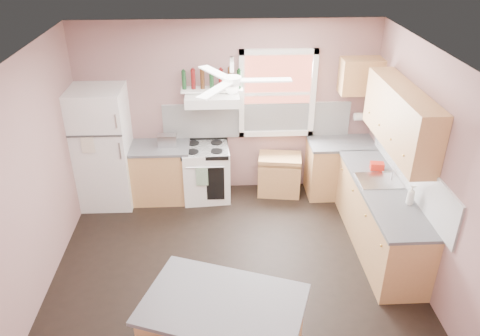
{
  "coord_description": "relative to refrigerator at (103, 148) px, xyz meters",
  "views": [
    {
      "loc": [
        -0.16,
        -4.71,
        3.96
      ],
      "look_at": [
        0.1,
        0.3,
        1.25
      ],
      "focal_mm": 35.0,
      "sensor_mm": 36.0,
      "label": 1
    }
  ],
  "objects": [
    {
      "name": "floor",
      "position": [
        1.87,
        -1.66,
        -0.92
      ],
      "size": [
        4.5,
        4.5,
        0.0
      ],
      "primitive_type": "plane",
      "color": "black",
      "rests_on": "ground"
    },
    {
      "name": "ceiling",
      "position": [
        1.87,
        -1.66,
        1.78
      ],
      "size": [
        4.5,
        4.5,
        0.0
      ],
      "primitive_type": "plane",
      "color": "white",
      "rests_on": "ground"
    },
    {
      "name": "wall_back",
      "position": [
        1.87,
        0.36,
        0.43
      ],
      "size": [
        4.5,
        0.05,
        2.7
      ],
      "primitive_type": "cube",
      "color": "#896461",
      "rests_on": "ground"
    },
    {
      "name": "wall_right",
      "position": [
        4.15,
        -1.66,
        0.43
      ],
      "size": [
        0.05,
        4.0,
        2.7
      ],
      "primitive_type": "cube",
      "color": "#896461",
      "rests_on": "ground"
    },
    {
      "name": "wall_left",
      "position": [
        -0.4,
        -1.66,
        0.43
      ],
      "size": [
        0.05,
        4.0,
        2.7
      ],
      "primitive_type": "cube",
      "color": "#896461",
      "rests_on": "ground"
    },
    {
      "name": "backsplash_back",
      "position": [
        2.32,
        0.33,
        0.26
      ],
      "size": [
        2.9,
        0.03,
        0.55
      ],
      "primitive_type": "cube",
      "color": "white",
      "rests_on": "wall_back"
    },
    {
      "name": "backsplash_right",
      "position": [
        4.11,
        -1.36,
        0.26
      ],
      "size": [
        0.03,
        2.6,
        0.55
      ],
      "primitive_type": "cube",
      "color": "white",
      "rests_on": "wall_right"
    },
    {
      "name": "window_view",
      "position": [
        2.62,
        0.32,
        0.68
      ],
      "size": [
        1.0,
        0.02,
        1.2
      ],
      "primitive_type": "cube",
      "color": "brown",
      "rests_on": "wall_back"
    },
    {
      "name": "window_frame",
      "position": [
        2.62,
        0.3,
        0.68
      ],
      "size": [
        1.16,
        0.07,
        1.36
      ],
      "primitive_type": "cube",
      "color": "white",
      "rests_on": "wall_back"
    },
    {
      "name": "refrigerator",
      "position": [
        0.0,
        0.0,
        0.0
      ],
      "size": [
        0.78,
        0.76,
        1.84
      ],
      "primitive_type": "cube",
      "rotation": [
        0.0,
        0.0,
        -0.01
      ],
      "color": "white",
      "rests_on": "floor"
    },
    {
      "name": "base_cabinet_left",
      "position": [
        0.81,
        0.04,
        -0.49
      ],
      "size": [
        0.9,
        0.6,
        0.86
      ],
      "primitive_type": "cube",
      "color": "#AF7C49",
      "rests_on": "floor"
    },
    {
      "name": "counter_left",
      "position": [
        0.81,
        0.04,
        -0.04
      ],
      "size": [
        0.92,
        0.62,
        0.04
      ],
      "primitive_type": "cube",
      "color": "#4E4E51",
      "rests_on": "base_cabinet_left"
    },
    {
      "name": "toaster",
      "position": [
        0.95,
        0.05,
        0.07
      ],
      "size": [
        0.28,
        0.17,
        0.18
      ],
      "primitive_type": "cube",
      "rotation": [
        0.0,
        0.0,
        0.02
      ],
      "color": "silver",
      "rests_on": "counter_left"
    },
    {
      "name": "stove",
      "position": [
        1.51,
        0.04,
        -0.49
      ],
      "size": [
        0.75,
        0.69,
        0.86
      ],
      "primitive_type": "cube",
      "rotation": [
        0.0,
        0.0,
        0.07
      ],
      "color": "white",
      "rests_on": "floor"
    },
    {
      "name": "range_hood",
      "position": [
        1.64,
        0.09,
        0.7
      ],
      "size": [
        0.78,
        0.5,
        0.14
      ],
      "primitive_type": "cube",
      "color": "white",
      "rests_on": "wall_back"
    },
    {
      "name": "bottle_shelf",
      "position": [
        1.64,
        0.21,
        0.8
      ],
      "size": [
        0.9,
        0.26,
        0.03
      ],
      "primitive_type": "cube",
      "color": "white",
      "rests_on": "range_hood"
    },
    {
      "name": "cart",
      "position": [
        2.68,
        0.09,
        -0.59
      ],
      "size": [
        0.71,
        0.53,
        0.66
      ],
      "primitive_type": "cube",
      "rotation": [
        0.0,
        0.0,
        -0.14
      ],
      "color": "#AF7C49",
      "rests_on": "floor"
    },
    {
      "name": "base_cabinet_corner",
      "position": [
        3.62,
        0.04,
        -0.49
      ],
      "size": [
        1.0,
        0.6,
        0.86
      ],
      "primitive_type": "cube",
      "color": "#AF7C49",
      "rests_on": "floor"
    },
    {
      "name": "base_cabinet_right",
      "position": [
        3.82,
        -1.36,
        -0.49
      ],
      "size": [
        0.6,
        2.2,
        0.86
      ],
      "primitive_type": "cube",
      "color": "#AF7C49",
      "rests_on": "floor"
    },
    {
      "name": "counter_corner",
      "position": [
        3.62,
        0.04,
        -0.04
      ],
      "size": [
        1.02,
        0.62,
        0.04
      ],
      "primitive_type": "cube",
      "color": "#4E4E51",
      "rests_on": "base_cabinet_corner"
    },
    {
      "name": "counter_right",
      "position": [
        3.81,
        -1.36,
        -0.04
      ],
      "size": [
        0.62,
        2.22,
        0.04
      ],
      "primitive_type": "cube",
      "color": "#4E4E51",
      "rests_on": "base_cabinet_right"
    },
    {
      "name": "sink",
      "position": [
        3.81,
        -1.16,
        -0.02
      ],
      "size": [
        0.55,
        0.45,
        0.03
      ],
      "primitive_type": "cube",
      "color": "silver",
      "rests_on": "counter_right"
    },
    {
      "name": "faucet",
      "position": [
        3.97,
        -1.16,
        0.05
      ],
      "size": [
        0.03,
        0.03,
        0.14
      ],
      "primitive_type": "cylinder",
      "color": "silver",
      "rests_on": "sink"
    },
    {
      "name": "upper_cabinet_right",
      "position": [
        3.95,
        -1.16,
        0.86
      ],
      "size": [
        0.33,
        1.8,
        0.76
      ],
      "primitive_type": "cube",
      "color": "#AF7C49",
      "rests_on": "wall_right"
    },
    {
      "name": "upper_cabinet_corner",
      "position": [
        3.82,
        0.17,
        0.98
      ],
      "size": [
        0.6,
        0.33,
        0.52
      ],
      "primitive_type": "cube",
      "color": "#AF7C49",
      "rests_on": "wall_back"
    },
    {
      "name": "paper_towel",
      "position": [
        3.94,
        0.2,
        0.33
      ],
      "size": [
        0.26,
        0.12,
        0.12
      ],
      "primitive_type": "cylinder",
      "rotation": [
        0.0,
        1.57,
        0.0
      ],
      "color": "white",
      "rests_on": "wall_back"
    },
    {
      "name": "island_top",
      "position": [
        1.72,
        -3.25,
        -0.04
      ],
      "size": [
        1.67,
        1.37,
        0.04
      ],
      "primitive_type": "cube",
      "rotation": [
        0.0,
        0.0,
        -0.35
      ],
      "color": "#4E4E51",
      "rests_on": "island"
    },
    {
      "name": "ceiling_fan_hub",
      "position": [
        1.87,
        -1.66,
        1.53
      ],
      "size": [
        0.2,
        0.2,
        0.08
      ],
      "primitive_type": "cylinder",
      "color": "white",
      "rests_on": "ceiling"
    },
    {
      "name": "soap_bottle",
      "position": [
        4.0,
        -1.73,
        0.11
      ],
      "size": [
        0.11,
        0.11,
        0.25
      ],
      "primitive_type": "imported",
      "rotation": [
        0.0,
        0.0,
        1.37
      ],
      "color": "silver",
      "rests_on": "counter_right"
    },
    {
      "name": "red_caddy",
      "position": [
        3.88,
        -0.85,
        0.03
      ],
      "size": [
        0.2,
        0.15,
        0.1
      ],
      "primitive_type": "cube",
      "rotation": [
        0.0,
        0.0,
        -0.17
      ],
      "color": "red",
      "rests_on": "counter_right"
    },
    {
      "name": "wine_bottles",
      "position": [
        1.64,
        0.21,
        0.96
      ],
      "size": [
        0.86,
        0.06,
        0.31
      ],
      "color": "#143819",
      "rests_on": "bottle_shelf"
    }
  ]
}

